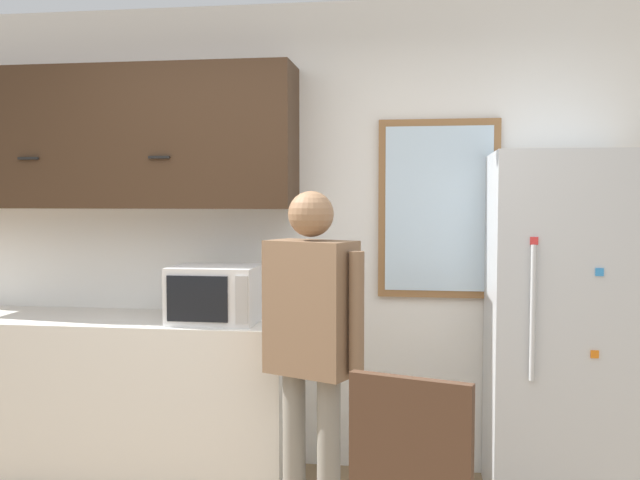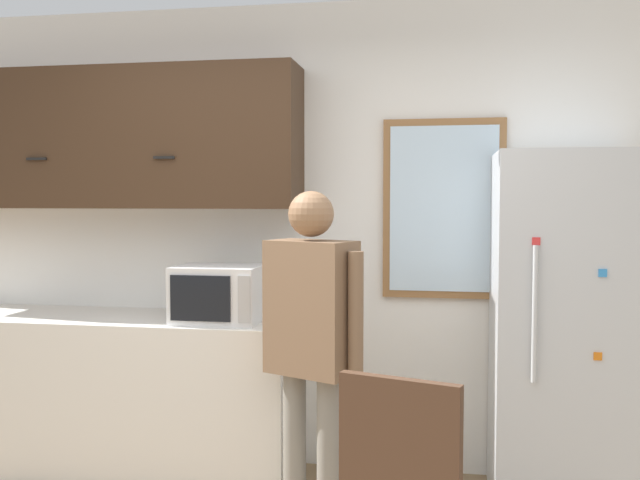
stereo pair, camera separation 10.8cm
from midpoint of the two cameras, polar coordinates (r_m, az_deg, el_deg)
back_wall at (r=4.19m, az=-2.01°, el=0.24°), size 6.00×0.06×2.70m
counter at (r=4.35m, az=-17.70°, el=-11.77°), size 2.18×0.62×0.91m
upper_cabinets at (r=4.33m, az=-17.31°, el=7.74°), size 2.18×0.39×0.80m
microwave at (r=3.91m, az=-9.15°, el=-4.30°), size 0.46×0.39×0.31m
person at (r=3.35m, az=-1.65°, el=-7.00°), size 0.51×0.37×1.61m
refrigerator at (r=3.85m, az=17.95°, el=-6.90°), size 0.72×0.73×1.81m
window at (r=4.08m, az=8.71°, el=2.48°), size 0.68×0.05×1.01m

